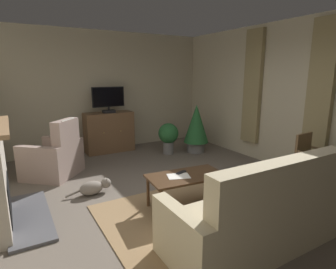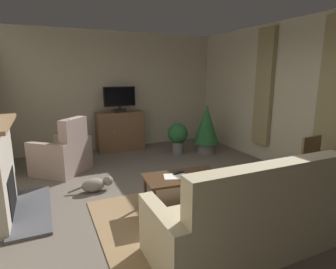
{
  "view_description": "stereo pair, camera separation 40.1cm",
  "coord_description": "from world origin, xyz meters",
  "px_view_note": "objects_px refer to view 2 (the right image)",
  "views": [
    {
      "loc": [
        -2.04,
        -3.16,
        1.86
      ],
      "look_at": [
        -0.01,
        0.35,
        0.95
      ],
      "focal_mm": 29.42,
      "sensor_mm": 36.0,
      "label": 1
    },
    {
      "loc": [
        -1.68,
        -3.34,
        1.86
      ],
      "look_at": [
        -0.01,
        0.35,
        0.95
      ],
      "focal_mm": 29.42,
      "sensor_mm": 36.0,
      "label": 2
    }
  ],
  "objects_px": {
    "tv_cabinet": "(120,132)",
    "side_chair_nearest_door": "(319,166)",
    "coffee_table": "(183,179)",
    "tv_remote": "(178,173)",
    "armchair_angled_to_table": "(63,155)",
    "television": "(120,99)",
    "sofa_floral": "(250,221)",
    "potted_plant_small_fern_corner": "(206,127)",
    "folded_newspaper": "(175,176)",
    "potted_plant_tall_palm_by_window": "(178,136)",
    "cat": "(96,184)"
  },
  "relations": [
    {
      "from": "sofa_floral",
      "to": "potted_plant_small_fern_corner",
      "type": "distance_m",
      "value": 3.73
    },
    {
      "from": "coffee_table",
      "to": "potted_plant_small_fern_corner",
      "type": "xyz_separation_m",
      "value": [
        1.77,
        2.22,
        0.2
      ]
    },
    {
      "from": "potted_plant_tall_palm_by_window",
      "to": "television",
      "type": "bearing_deg",
      "value": 143.68
    },
    {
      "from": "sofa_floral",
      "to": "potted_plant_small_fern_corner",
      "type": "bearing_deg",
      "value": 64.93
    },
    {
      "from": "tv_remote",
      "to": "potted_plant_small_fern_corner",
      "type": "distance_m",
      "value": 2.78
    },
    {
      "from": "coffee_table",
      "to": "side_chair_nearest_door",
      "type": "distance_m",
      "value": 2.09
    },
    {
      "from": "coffee_table",
      "to": "armchair_angled_to_table",
      "type": "xyz_separation_m",
      "value": [
        -1.41,
        2.23,
        -0.08
      ]
    },
    {
      "from": "sofa_floral",
      "to": "potted_plant_small_fern_corner",
      "type": "relative_size",
      "value": 1.84
    },
    {
      "from": "side_chair_nearest_door",
      "to": "potted_plant_tall_palm_by_window",
      "type": "distance_m",
      "value": 3.1
    },
    {
      "from": "tv_remote",
      "to": "television",
      "type": "bearing_deg",
      "value": 71.69
    },
    {
      "from": "tv_remote",
      "to": "sofa_floral",
      "type": "height_order",
      "value": "sofa_floral"
    },
    {
      "from": "tv_cabinet",
      "to": "coffee_table",
      "type": "height_order",
      "value": "tv_cabinet"
    },
    {
      "from": "side_chair_nearest_door",
      "to": "television",
      "type": "bearing_deg",
      "value": 118.14
    },
    {
      "from": "potted_plant_tall_palm_by_window",
      "to": "tv_remote",
      "type": "bearing_deg",
      "value": -116.19
    },
    {
      "from": "tv_remote",
      "to": "potted_plant_small_fern_corner",
      "type": "height_order",
      "value": "potted_plant_small_fern_corner"
    },
    {
      "from": "sofa_floral",
      "to": "potted_plant_tall_palm_by_window",
      "type": "xyz_separation_m",
      "value": [
        0.93,
        3.57,
        0.09
      ]
    },
    {
      "from": "tv_cabinet",
      "to": "potted_plant_small_fern_corner",
      "type": "bearing_deg",
      "value": -31.48
    },
    {
      "from": "television",
      "to": "folded_newspaper",
      "type": "xyz_separation_m",
      "value": [
        -0.11,
        -3.24,
        -0.79
      ]
    },
    {
      "from": "armchair_angled_to_table",
      "to": "potted_plant_small_fern_corner",
      "type": "bearing_deg",
      "value": -0.16
    },
    {
      "from": "tv_remote",
      "to": "armchair_angled_to_table",
      "type": "height_order",
      "value": "armchair_angled_to_table"
    },
    {
      "from": "tv_cabinet",
      "to": "side_chair_nearest_door",
      "type": "relative_size",
      "value": 1.22
    },
    {
      "from": "coffee_table",
      "to": "potted_plant_tall_palm_by_window",
      "type": "xyz_separation_m",
      "value": [
        1.12,
        2.43,
        0.01
      ]
    },
    {
      "from": "potted_plant_small_fern_corner",
      "to": "potted_plant_tall_palm_by_window",
      "type": "distance_m",
      "value": 0.7
    },
    {
      "from": "television",
      "to": "tv_remote",
      "type": "distance_m",
      "value": 3.25
    },
    {
      "from": "television",
      "to": "side_chair_nearest_door",
      "type": "height_order",
      "value": "television"
    },
    {
      "from": "tv_cabinet",
      "to": "tv_remote",
      "type": "height_order",
      "value": "tv_cabinet"
    },
    {
      "from": "coffee_table",
      "to": "armchair_angled_to_table",
      "type": "height_order",
      "value": "armchair_angled_to_table"
    },
    {
      "from": "armchair_angled_to_table",
      "to": "side_chair_nearest_door",
      "type": "bearing_deg",
      "value": -38.92
    },
    {
      "from": "potted_plant_small_fern_corner",
      "to": "cat",
      "type": "relative_size",
      "value": 1.61
    },
    {
      "from": "television",
      "to": "tv_remote",
      "type": "relative_size",
      "value": 4.43
    },
    {
      "from": "tv_remote",
      "to": "cat",
      "type": "bearing_deg",
      "value": 117.28
    },
    {
      "from": "tv_cabinet",
      "to": "television",
      "type": "distance_m",
      "value": 0.82
    },
    {
      "from": "folded_newspaper",
      "to": "cat",
      "type": "height_order",
      "value": "folded_newspaper"
    },
    {
      "from": "tv_remote",
      "to": "potted_plant_tall_palm_by_window",
      "type": "xyz_separation_m",
      "value": [
        1.14,
        2.33,
        -0.05
      ]
    },
    {
      "from": "coffee_table",
      "to": "tv_remote",
      "type": "relative_size",
      "value": 6.55
    },
    {
      "from": "tv_cabinet",
      "to": "potted_plant_tall_palm_by_window",
      "type": "xyz_separation_m",
      "value": [
        1.13,
        -0.88,
        -0.02
      ]
    },
    {
      "from": "tv_cabinet",
      "to": "television",
      "type": "height_order",
      "value": "television"
    },
    {
      "from": "folded_newspaper",
      "to": "cat",
      "type": "bearing_deg",
      "value": 149.23
    },
    {
      "from": "tv_cabinet",
      "to": "sofa_floral",
      "type": "xyz_separation_m",
      "value": [
        0.2,
        -4.46,
        -0.11
      ]
    },
    {
      "from": "tv_cabinet",
      "to": "sofa_floral",
      "type": "distance_m",
      "value": 4.46
    },
    {
      "from": "television",
      "to": "potted_plant_small_fern_corner",
      "type": "bearing_deg",
      "value": -30.22
    },
    {
      "from": "cat",
      "to": "coffee_table",
      "type": "bearing_deg",
      "value": -46.78
    },
    {
      "from": "tv_remote",
      "to": "coffee_table",
      "type": "bearing_deg",
      "value": -95.82
    },
    {
      "from": "tv_cabinet",
      "to": "tv_remote",
      "type": "bearing_deg",
      "value": -90.22
    },
    {
      "from": "folded_newspaper",
      "to": "sofa_floral",
      "type": "relative_size",
      "value": 0.14
    },
    {
      "from": "folded_newspaper",
      "to": "side_chair_nearest_door",
      "type": "bearing_deg",
      "value": 4.67
    },
    {
      "from": "coffee_table",
      "to": "side_chair_nearest_door",
      "type": "height_order",
      "value": "side_chair_nearest_door"
    },
    {
      "from": "television",
      "to": "armchair_angled_to_table",
      "type": "xyz_separation_m",
      "value": [
        -1.4,
        -1.03,
        -0.93
      ]
    },
    {
      "from": "folded_newspaper",
      "to": "television",
      "type": "bearing_deg",
      "value": 107.23
    },
    {
      "from": "folded_newspaper",
      "to": "sofa_floral",
      "type": "xyz_separation_m",
      "value": [
        0.31,
        -1.16,
        -0.13
      ]
    }
  ]
}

